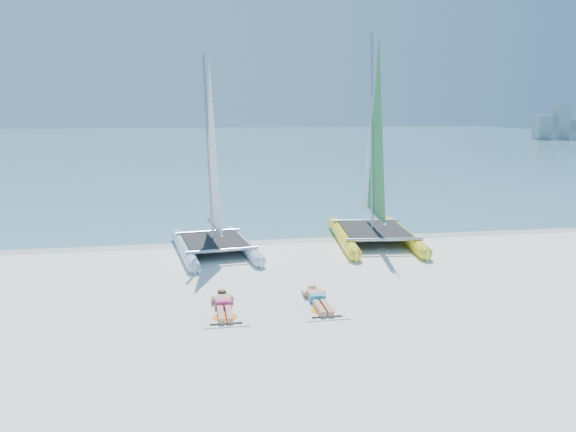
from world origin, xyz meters
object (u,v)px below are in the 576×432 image
(catamaran_blue, at_px, (213,192))
(towel_a, at_px, (224,312))
(towel_b, at_px, (320,306))
(sunbather_b, at_px, (318,299))
(sunbather_a, at_px, (223,305))
(catamaran_yellow, at_px, (373,174))

(catamaran_blue, xyz_separation_m, towel_a, (-0.00, -5.57, -1.94))
(towel_b, bearing_deg, sunbather_b, 90.00)
(sunbather_a, relative_size, sunbather_b, 1.00)
(catamaran_yellow, height_order, towel_a, catamaran_yellow)
(sunbather_a, bearing_deg, catamaran_blue, 89.98)
(towel_b, bearing_deg, catamaran_blue, 111.98)
(catamaran_blue, xyz_separation_m, sunbather_a, (-0.00, -5.38, -1.83))
(catamaran_yellow, xyz_separation_m, towel_b, (-3.35, -6.46, -2.32))
(sunbather_b, bearing_deg, towel_b, -90.00)
(sunbather_b, bearing_deg, sunbather_a, -179.24)
(sunbather_a, distance_m, towel_b, 2.25)
(catamaran_blue, height_order, sunbather_b, catamaran_blue)
(towel_a, height_order, sunbather_a, sunbather_a)
(catamaran_blue, xyz_separation_m, towel_b, (2.24, -5.54, -1.94))
(catamaran_yellow, distance_m, towel_a, 8.87)
(towel_a, bearing_deg, towel_b, 0.76)
(catamaran_blue, distance_m, towel_b, 6.28)
(catamaran_yellow, bearing_deg, towel_a, -124.31)
(sunbather_a, bearing_deg, towel_a, -90.00)
(towel_b, distance_m, sunbather_b, 0.22)
(towel_a, distance_m, sunbather_b, 2.25)
(catamaran_blue, distance_m, sunbather_b, 6.08)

